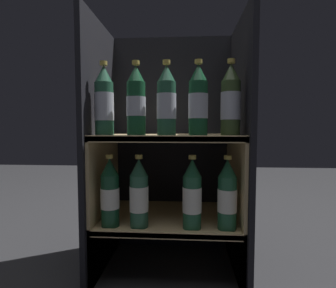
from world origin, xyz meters
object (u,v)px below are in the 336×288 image
at_px(bottle_lower_front_0, 110,194).
at_px(bottle_upper_front_3, 198,102).
at_px(bottle_upper_front_1, 136,102).
at_px(bottle_lower_front_1, 139,195).
at_px(bottle_upper_front_4, 231,102).
at_px(bottle_lower_front_3, 227,196).
at_px(bottle_lower_front_2, 192,196).
at_px(bottle_upper_front_0, 104,103).
at_px(bottle_upper_front_2, 165,102).

bearing_deg(bottle_lower_front_0, bottle_upper_front_3, -0.00).
distance_m(bottle_upper_front_1, bottle_lower_front_1, 0.34).
relative_size(bottle_upper_front_4, bottle_lower_front_0, 1.00).
distance_m(bottle_upper_front_3, bottle_lower_front_1, 0.40).
distance_m(bottle_lower_front_1, bottle_lower_front_3, 0.32).
bearing_deg(bottle_lower_front_1, bottle_lower_front_2, 0.00).
xyz_separation_m(bottle_upper_front_0, bottle_upper_front_2, (0.22, 0.00, 0.00)).
relative_size(bottle_upper_front_0, bottle_upper_front_2, 1.00).
bearing_deg(bottle_upper_front_0, bottle_upper_front_2, 0.00).
distance_m(bottle_upper_front_1, bottle_upper_front_4, 0.34).
bearing_deg(bottle_lower_front_0, bottle_lower_front_3, -0.00).
height_order(bottle_lower_front_0, bottle_lower_front_1, same).
height_order(bottle_upper_front_4, bottle_lower_front_3, bottle_upper_front_4).
bearing_deg(bottle_upper_front_2, bottle_lower_front_0, 180.00).
height_order(bottle_upper_front_0, bottle_upper_front_3, same).
height_order(bottle_upper_front_1, bottle_lower_front_2, bottle_upper_front_1).
relative_size(bottle_upper_front_1, bottle_upper_front_3, 1.00).
height_order(bottle_upper_front_4, bottle_lower_front_2, bottle_upper_front_4).
bearing_deg(bottle_upper_front_4, bottle_upper_front_1, 180.00).
xyz_separation_m(bottle_upper_front_2, bottle_lower_front_1, (-0.10, 0.00, -0.34)).
bearing_deg(bottle_upper_front_1, bottle_upper_front_2, 0.00).
xyz_separation_m(bottle_upper_front_1, bottle_lower_front_2, (0.20, 0.00, -0.34)).
bearing_deg(bottle_upper_front_0, bottle_lower_front_3, -0.00).
bearing_deg(bottle_upper_front_0, bottle_upper_front_3, -0.00).
xyz_separation_m(bottle_upper_front_1, bottle_lower_front_3, (0.33, -0.00, -0.34)).
bearing_deg(bottle_upper_front_3, bottle_upper_front_4, 0.00).
xyz_separation_m(bottle_upper_front_2, bottle_lower_front_2, (0.10, 0.00, -0.34)).
bearing_deg(bottle_upper_front_2, bottle_upper_front_0, 180.00).
distance_m(bottle_upper_front_4, bottle_lower_front_2, 0.36).
bearing_deg(bottle_lower_front_2, bottle_upper_front_4, -0.00).
relative_size(bottle_upper_front_4, bottle_lower_front_2, 1.00).
height_order(bottle_upper_front_1, bottle_upper_front_4, same).
height_order(bottle_upper_front_2, bottle_lower_front_1, bottle_upper_front_2).
height_order(bottle_upper_front_0, bottle_upper_front_4, same).
relative_size(bottle_upper_front_2, bottle_lower_front_2, 1.00).
xyz_separation_m(bottle_upper_front_4, bottle_lower_front_2, (-0.13, 0.00, -0.34)).
height_order(bottle_lower_front_1, bottle_lower_front_3, same).
relative_size(bottle_lower_front_1, bottle_lower_front_3, 1.00).
distance_m(bottle_upper_front_3, bottle_upper_front_4, 0.11).
bearing_deg(bottle_upper_front_1, bottle_upper_front_3, -0.00).
bearing_deg(bottle_upper_front_1, bottle_lower_front_3, -0.00).
xyz_separation_m(bottle_upper_front_1, bottle_lower_front_1, (0.01, 0.00, -0.34)).
relative_size(bottle_upper_front_1, bottle_lower_front_2, 1.00).
distance_m(bottle_upper_front_1, bottle_lower_front_2, 0.40).
bearing_deg(bottle_lower_front_0, bottle_upper_front_0, 180.00).
height_order(bottle_lower_front_0, bottle_lower_front_3, same).
relative_size(bottle_upper_front_1, bottle_lower_front_0, 1.00).
bearing_deg(bottle_upper_front_0, bottle_lower_front_2, 0.00).
bearing_deg(bottle_lower_front_2, bottle_upper_front_3, -0.00).
height_order(bottle_upper_front_3, bottle_lower_front_1, bottle_upper_front_3).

